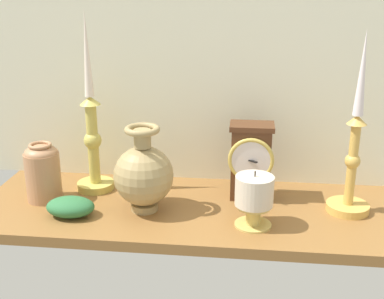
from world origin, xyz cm
name	(u,v)px	position (x,y,z in cm)	size (l,w,h in cm)	color
ground_plane	(192,211)	(0.00, 0.00, -1.20)	(100.00, 36.00, 2.40)	brown
back_wall	(201,54)	(0.00, 18.50, 32.50)	(120.00, 2.00, 65.00)	silver
mantel_clock	(251,161)	(13.19, 6.60, 9.50)	(10.62, 8.65, 18.40)	#512E19
candlestick_tall_left	(92,135)	(-25.31, 7.57, 14.27)	(9.15, 9.15, 44.20)	#C7B652
candlestick_tall_center	(353,158)	(35.42, 1.65, 12.86)	(9.64, 9.64, 40.81)	gold
brass_vase_bulbous	(144,174)	(-10.61, -2.96, 8.74)	(13.52, 13.52, 19.87)	tan
brass_vase_jar	(42,171)	(-35.48, -0.22, 7.35)	(8.21, 8.21, 14.06)	#B07D57
pillar_candle_front	(254,197)	(14.05, -7.84, 6.71)	(8.17, 8.17, 12.48)	#D1B65E
ivy_sprig	(70,207)	(-26.34, -7.87, 2.18)	(10.83, 7.58, 4.36)	#2E6D3D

